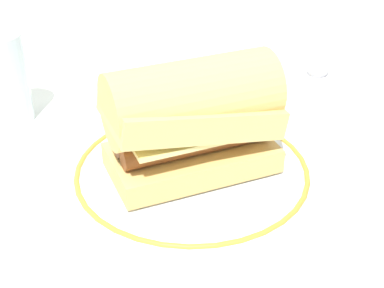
{
  "coord_description": "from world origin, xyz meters",
  "views": [
    {
      "loc": [
        -0.25,
        -0.41,
        0.37
      ],
      "look_at": [
        0.03,
        0.02,
        0.04
      ],
      "focal_mm": 53.71,
      "sensor_mm": 36.0,
      "label": 1
    }
  ],
  "objects_px": {
    "drinking_glass": "(4,85)",
    "salt_shaker": "(316,83)",
    "sausage_sandwich": "(192,116)",
    "plate": "(192,173)"
  },
  "relations": [
    {
      "from": "drinking_glass",
      "to": "salt_shaker",
      "type": "bearing_deg",
      "value": -26.99
    },
    {
      "from": "sausage_sandwich",
      "to": "drinking_glass",
      "type": "relative_size",
      "value": 1.64
    },
    {
      "from": "plate",
      "to": "drinking_glass",
      "type": "relative_size",
      "value": 2.38
    },
    {
      "from": "salt_shaker",
      "to": "drinking_glass",
      "type": "bearing_deg",
      "value": 153.01
    },
    {
      "from": "plate",
      "to": "salt_shaker",
      "type": "relative_size",
      "value": 3.95
    },
    {
      "from": "drinking_glass",
      "to": "salt_shaker",
      "type": "height_order",
      "value": "drinking_glass"
    },
    {
      "from": "drinking_glass",
      "to": "salt_shaker",
      "type": "distance_m",
      "value": 0.4
    },
    {
      "from": "sausage_sandwich",
      "to": "salt_shaker",
      "type": "xyz_separation_m",
      "value": [
        0.23,
        0.06,
        -0.04
      ]
    },
    {
      "from": "salt_shaker",
      "to": "plate",
      "type": "bearing_deg",
      "value": -166.37
    },
    {
      "from": "plate",
      "to": "sausage_sandwich",
      "type": "distance_m",
      "value": 0.07
    }
  ]
}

